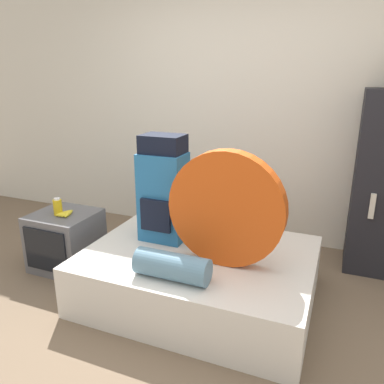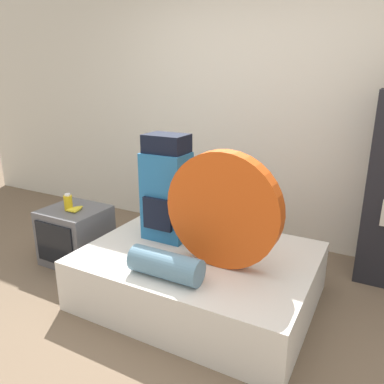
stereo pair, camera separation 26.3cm
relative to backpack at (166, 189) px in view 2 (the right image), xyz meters
name	(u,v)px [view 2 (the right image)]	position (x,y,z in m)	size (l,w,h in m)	color
ground_plane	(156,340)	(0.32, -0.67, -0.78)	(16.00, 16.00, 0.00)	brown
wall_back	(260,110)	(0.32, 1.19, 0.52)	(8.00, 0.05, 2.60)	silver
bed	(199,275)	(0.34, -0.11, -0.59)	(1.63, 1.23, 0.39)	silver
backpack	(166,189)	(0.00, 0.00, 0.00)	(0.34, 0.28, 0.82)	#23669E
tent_bag	(223,210)	(0.57, -0.21, 0.00)	(0.79, 0.11, 0.79)	#D14C14
sleeping_roll	(166,265)	(0.32, -0.54, -0.31)	(0.48, 0.18, 0.18)	#5B849E
television	(76,235)	(-0.91, -0.10, -0.53)	(0.52, 0.50, 0.50)	#5B5B60
canister	(68,202)	(-0.92, -0.14, -0.21)	(0.07, 0.07, 0.15)	gold
banana_bunch	(76,209)	(-0.85, -0.12, -0.27)	(0.12, 0.16, 0.03)	yellow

